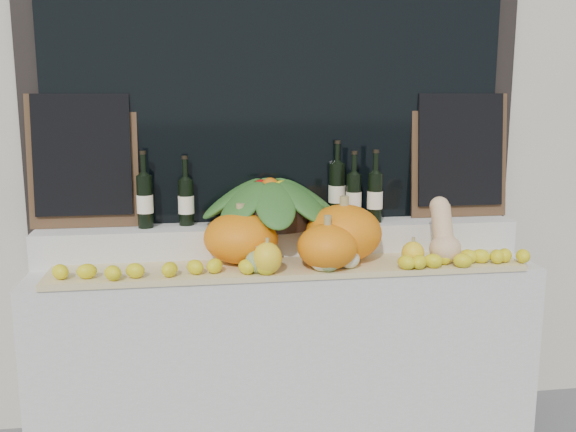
{
  "coord_description": "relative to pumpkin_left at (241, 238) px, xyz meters",
  "views": [
    {
      "loc": [
        -0.41,
        -1.34,
        1.67
      ],
      "look_at": [
        0.0,
        1.45,
        1.12
      ],
      "focal_mm": 40.0,
      "sensor_mm": 36.0,
      "label": 1
    }
  ],
  "objects": [
    {
      "name": "butternut_squash",
      "position": [
        0.91,
        -0.11,
        0.01
      ],
      "size": [
        0.14,
        0.21,
        0.29
      ],
      "color": "#ECBD8A",
      "rests_on": "straw_bedding"
    },
    {
      "name": "wine_bottle_near_left",
      "position": [
        -0.24,
        0.23,
        0.13
      ],
      "size": [
        0.08,
        0.08,
        0.33
      ],
      "color": "black",
      "rests_on": "rear_tier"
    },
    {
      "name": "chalkboard_right",
      "position": [
        1.13,
        0.26,
        0.34
      ],
      "size": [
        0.5,
        0.09,
        0.62
      ],
      "rotation": [
        -0.1,
        0.0,
        0.0
      ],
      "color": "#4C331E",
      "rests_on": "rear_tier"
    },
    {
      "name": "wine_bottle_far_right",
      "position": [
        0.67,
        0.17,
        0.14
      ],
      "size": [
        0.08,
        0.08,
        0.35
      ],
      "color": "black",
      "rests_on": "rear_tier"
    },
    {
      "name": "pumpkin_left",
      "position": [
        0.0,
        0.0,
        0.0
      ],
      "size": [
        0.43,
        0.43,
        0.23
      ],
      "primitive_type": "ellipsoid",
      "rotation": [
        0.0,
        0.0,
        0.32
      ],
      "color": "orange",
      "rests_on": "straw_bedding"
    },
    {
      "name": "wine_bottle_far_left",
      "position": [
        -0.43,
        0.19,
        0.15
      ],
      "size": [
        0.08,
        0.08,
        0.36
      ],
      "color": "black",
      "rests_on": "rear_tier"
    },
    {
      "name": "wine_bottle_tall",
      "position": [
        0.5,
        0.25,
        0.16
      ],
      "size": [
        0.08,
        0.08,
        0.39
      ],
      "color": "black",
      "rests_on": "rear_tier"
    },
    {
      "name": "pumpkin_right",
      "position": [
        0.47,
        -0.03,
        0.01
      ],
      "size": [
        0.38,
        0.38,
        0.26
      ],
      "primitive_type": "ellipsoid",
      "rotation": [
        0.0,
        0.0,
        -0.1
      ],
      "color": "orange",
      "rests_on": "straw_bedding"
    },
    {
      "name": "display_sill",
      "position": [
        0.21,
        0.04,
        -0.58
      ],
      "size": [
        2.3,
        0.55,
        0.88
      ],
      "primitive_type": "cube",
      "color": "silver",
      "rests_on": "ground"
    },
    {
      "name": "wine_bottle_near_right",
      "position": [
        0.56,
        0.18,
        0.14
      ],
      "size": [
        0.08,
        0.08,
        0.35
      ],
      "color": "black",
      "rests_on": "rear_tier"
    },
    {
      "name": "produce_bowl",
      "position": [
        0.15,
        0.18,
        0.13
      ],
      "size": [
        0.7,
        0.7,
        0.24
      ],
      "color": "black",
      "rests_on": "rear_tier"
    },
    {
      "name": "chalkboard_left",
      "position": [
        -0.71,
        0.26,
        0.34
      ],
      "size": [
        0.5,
        0.09,
        0.62
      ],
      "rotation": [
        -0.1,
        0.0,
        0.0
      ],
      "color": "#4C331E",
      "rests_on": "rear_tier"
    },
    {
      "name": "pumpkin_center",
      "position": [
        0.36,
        -0.16,
        -0.02
      ],
      "size": [
        0.28,
        0.28,
        0.2
      ],
      "primitive_type": "ellipsoid",
      "rotation": [
        0.0,
        0.0,
        0.05
      ],
      "color": "orange",
      "rests_on": "straw_bedding"
    },
    {
      "name": "rear_tier",
      "position": [
        0.21,
        0.19,
        -0.06
      ],
      "size": [
        2.3,
        0.25,
        0.16
      ],
      "primitive_type": "cube",
      "color": "silver",
      "rests_on": "display_sill"
    },
    {
      "name": "lemon_heap",
      "position": [
        0.21,
        -0.19,
        -0.08
      ],
      "size": [
        2.2,
        0.16,
        0.06
      ],
      "primitive_type": null,
      "color": "yellow",
      "rests_on": "straw_bedding"
    },
    {
      "name": "straw_bedding",
      "position": [
        0.21,
        -0.08,
        -0.13
      ],
      "size": [
        2.1,
        0.32,
        0.02
      ],
      "primitive_type": "cube",
      "color": "tan",
      "rests_on": "display_sill"
    },
    {
      "name": "decorative_gourds",
      "position": [
        0.3,
        -0.18,
        -0.06
      ],
      "size": [
        0.8,
        0.16,
        0.16
      ],
      "color": "#2E651E",
      "rests_on": "straw_bedding"
    }
  ]
}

